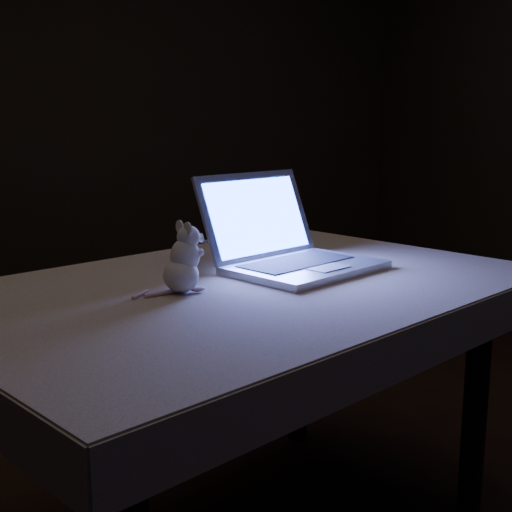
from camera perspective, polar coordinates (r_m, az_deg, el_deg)
name	(u,v)px	position (r m, az deg, el deg)	size (l,w,h in m)	color
back_wall	(65,107)	(4.34, -15.65, 11.85)	(4.50, 0.04, 2.60)	black
table	(245,422)	(1.98, -0.95, -13.64)	(1.47, 0.95, 0.79)	black
tablecloth	(231,309)	(1.81, -2.06, -4.43)	(1.59, 1.06, 0.11)	#BCAC99
laptop	(307,222)	(1.96, 4.23, 2.85)	(0.43, 0.37, 0.29)	#B7B6BB
plush_mouse	(181,258)	(1.74, -6.31, -0.14)	(0.13, 0.13, 0.18)	silver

